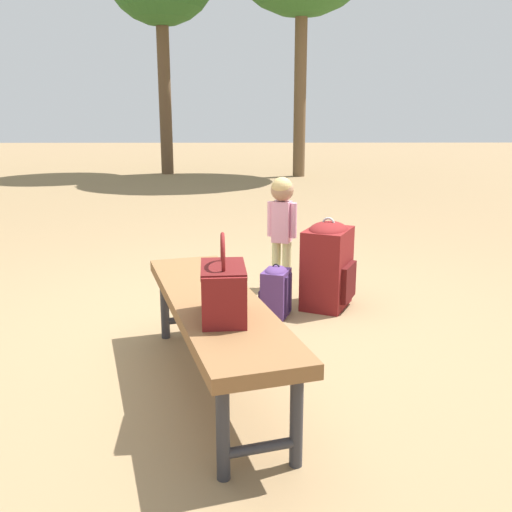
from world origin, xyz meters
name	(u,v)px	position (x,y,z in m)	size (l,w,h in m)	color
ground_plane	(249,331)	(0.00, 0.00, 0.00)	(40.00, 40.00, 0.00)	#8C704C
park_bench	(215,311)	(-0.73, 0.16, 0.39)	(1.65, 0.84, 0.45)	brown
handbag	(223,289)	(-0.98, 0.11, 0.58)	(0.33, 0.20, 0.37)	maroon
child_standing	(282,215)	(0.88, -0.24, 0.55)	(0.17, 0.21, 0.83)	#CCCC8C
backpack_large	(328,263)	(0.45, -0.53, 0.31)	(0.44, 0.40, 0.62)	maroon
backpack_small	(276,290)	(0.26, -0.17, 0.17)	(0.25, 0.22, 0.35)	#4C2D66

